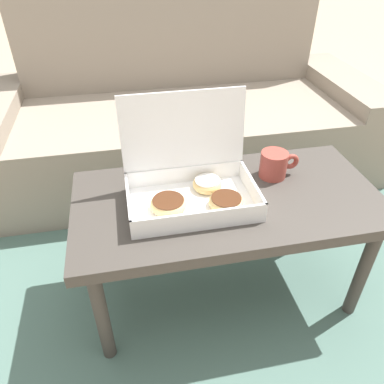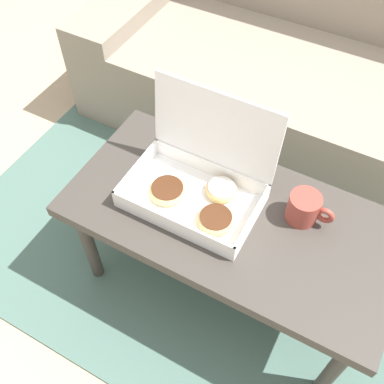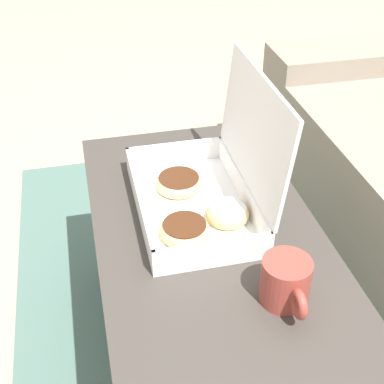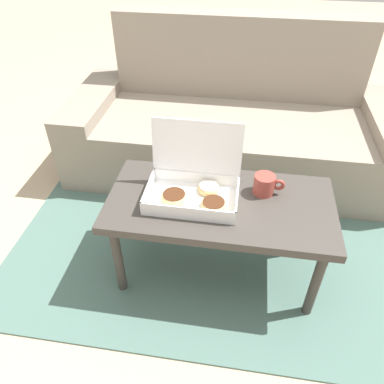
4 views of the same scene
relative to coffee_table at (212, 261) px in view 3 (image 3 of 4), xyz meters
name	(u,v)px [view 3 (image 3 of 4)]	position (x,y,z in m)	size (l,w,h in m)	color
ground_plane	(258,365)	(0.00, 0.14, -0.42)	(12.00, 12.00, 0.00)	tan
area_rug	(359,344)	(0.00, 0.44, -0.41)	(2.24, 1.89, 0.01)	#4C6B60
coffee_table	(212,261)	(0.00, 0.00, 0.00)	(1.01, 0.50, 0.47)	#3D3833
pastry_box	(205,189)	(-0.11, 0.01, 0.11)	(0.40, 0.28, 0.32)	white
coffee_mug	(286,282)	(0.19, 0.09, 0.10)	(0.14, 0.09, 0.09)	#993D33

